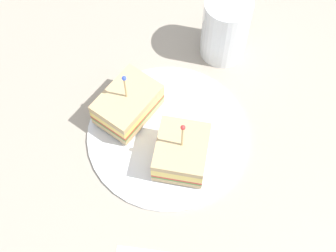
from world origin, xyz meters
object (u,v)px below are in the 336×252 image
object	(u,v)px
sandwich_half_back	(128,104)
drink_glass	(225,31)
sandwich_half_front	(182,152)
plate	(168,133)

from	to	relation	value
sandwich_half_back	drink_glass	size ratio (longest dim) A/B	1.01
sandwich_half_front	plate	bearing A→B (deg)	-173.70
sandwich_half_front	drink_glass	xyz separation A→B (cm)	(-17.97, 13.28, 1.77)
sandwich_half_front	sandwich_half_back	distance (cm)	11.60
sandwich_half_front	drink_glass	bearing A→B (deg)	143.52
plate	drink_glass	distance (cm)	19.57
sandwich_half_front	drink_glass	world-z (taller)	drink_glass
sandwich_half_back	drink_glass	world-z (taller)	drink_glass
plate	sandwich_half_back	size ratio (longest dim) A/B	2.12
plate	sandwich_half_front	world-z (taller)	sandwich_half_front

